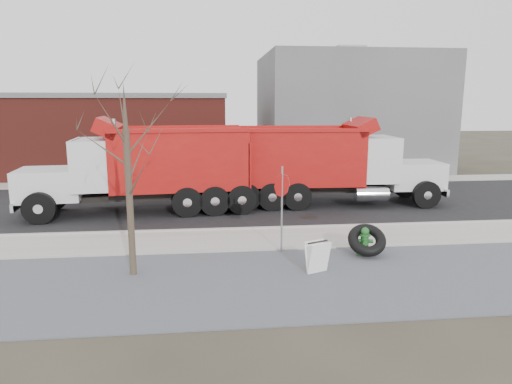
{
  "coord_description": "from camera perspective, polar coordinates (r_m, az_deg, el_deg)",
  "views": [
    {
      "loc": [
        -1.1,
        -14.76,
        4.64
      ],
      "look_at": [
        0.66,
        1.78,
        1.4
      ],
      "focal_mm": 32.0,
      "sensor_mm": 36.0,
      "label": 1
    }
  ],
  "objects": [
    {
      "name": "gravel_verge",
      "position": [
        12.22,
        -0.45,
        -11.21
      ],
      "size": [
        60.0,
        5.0,
        0.03
      ],
      "primitive_type": "cube",
      "color": "gray",
      "rests_on": "ground"
    },
    {
      "name": "truck_tire",
      "position": [
        14.49,
        13.69,
        -5.84
      ],
      "size": [
        1.32,
        1.27,
        0.97
      ],
      "color": "black",
      "rests_on": "ground"
    },
    {
      "name": "far_sidewalk",
      "position": [
        27.18,
        -3.66,
        1.23
      ],
      "size": [
        60.0,
        2.0,
        0.06
      ],
      "primitive_type": "cube",
      "color": "#9E9B93",
      "rests_on": "ground"
    },
    {
      "name": "fire_hydrant",
      "position": [
        14.58,
        13.42,
        -6.15
      ],
      "size": [
        0.51,
        0.5,
        0.9
      ],
      "rotation": [
        0.0,
        0.0,
        -0.22
      ],
      "color": "#245E2D",
      "rests_on": "ground"
    },
    {
      "name": "stop_sign",
      "position": [
        14.12,
        3.27,
        -0.3
      ],
      "size": [
        0.58,
        0.52,
        2.75
      ],
      "rotation": [
        0.0,
        0.0,
        0.34
      ],
      "color": "gray",
      "rests_on": "ground"
    },
    {
      "name": "sandwich_board",
      "position": [
        12.81,
        7.68,
        -8.03
      ],
      "size": [
        0.75,
        0.62,
        0.9
      ],
      "rotation": [
        0.0,
        0.0,
        0.39
      ],
      "color": "white",
      "rests_on": "ground"
    },
    {
      "name": "curb",
      "position": [
        16.98,
        -2.13,
        -4.65
      ],
      "size": [
        60.0,
        0.15,
        0.11
      ],
      "primitive_type": "cube",
      "color": "#9E9B93",
      "rests_on": "ground"
    },
    {
      "name": "road",
      "position": [
        21.59,
        -3.0,
        -1.38
      ],
      "size": [
        60.0,
        9.4,
        0.02
      ],
      "primitive_type": "cube",
      "color": "black",
      "rests_on": "ground"
    },
    {
      "name": "building_grey",
      "position": [
        34.29,
        11.23,
        9.74
      ],
      "size": [
        12.0,
        10.0,
        8.0
      ],
      "color": "slate",
      "rests_on": "ground"
    },
    {
      "name": "dump_truck_red_a",
      "position": [
        21.28,
        8.93,
        3.8
      ],
      "size": [
        9.99,
        3.05,
        3.97
      ],
      "rotation": [
        0.0,
        0.0,
        -0.04
      ],
      "color": "black",
      "rests_on": "ground"
    },
    {
      "name": "sidewalk",
      "position": [
        15.74,
        -1.79,
        -6.01
      ],
      "size": [
        60.0,
        2.5,
        0.06
      ],
      "primitive_type": "cube",
      "color": "#9E9B93",
      "rests_on": "ground"
    },
    {
      "name": "ground",
      "position": [
        15.51,
        -1.72,
        -6.39
      ],
      "size": [
        120.0,
        120.0,
        0.0
      ],
      "primitive_type": "plane",
      "color": "#383328",
      "rests_on": "ground"
    },
    {
      "name": "dump_truck_red_b",
      "position": [
        19.96,
        -13.31,
        3.27
      ],
      "size": [
        9.79,
        3.61,
        4.04
      ],
      "rotation": [
        0.0,
        0.0,
        3.24
      ],
      "color": "black",
      "rests_on": "ground"
    },
    {
      "name": "bare_tree",
      "position": [
        12.41,
        -15.8,
        4.39
      ],
      "size": [
        3.2,
        3.2,
        5.2
      ],
      "color": "#382D23",
      "rests_on": "ground"
    },
    {
      "name": "building_brick",
      "position": [
        33.04,
        -21.84,
        6.79
      ],
      "size": [
        20.2,
        8.2,
        5.3
      ],
      "color": "maroon",
      "rests_on": "ground"
    }
  ]
}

